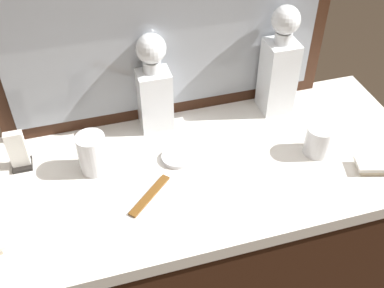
{
  "coord_description": "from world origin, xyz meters",
  "views": [
    {
      "loc": [
        -0.24,
        -0.82,
        1.74
      ],
      "look_at": [
        0.0,
        0.0,
        0.98
      ],
      "focal_mm": 43.74,
      "sensor_mm": 36.0,
      "label": 1
    }
  ],
  "objects_px": {
    "crystal_tumbler_rear": "(93,155)",
    "napkin_holder": "(18,153)",
    "crystal_decanter_right": "(279,70)",
    "crystal_decanter_rear": "(154,91)",
    "porcelain_dish": "(177,158)",
    "crystal_tumbler_far_right": "(319,141)",
    "tortoiseshell_comb": "(150,195)"
  },
  "relations": [
    {
      "from": "crystal_tumbler_rear",
      "to": "porcelain_dish",
      "type": "distance_m",
      "value": 0.21
    },
    {
      "from": "crystal_decanter_rear",
      "to": "napkin_holder",
      "type": "relative_size",
      "value": 2.55
    },
    {
      "from": "crystal_decanter_right",
      "to": "crystal_tumbler_far_right",
      "type": "height_order",
      "value": "crystal_decanter_right"
    },
    {
      "from": "porcelain_dish",
      "to": "tortoiseshell_comb",
      "type": "bearing_deg",
      "value": -131.92
    },
    {
      "from": "crystal_decanter_rear",
      "to": "tortoiseshell_comb",
      "type": "distance_m",
      "value": 0.3
    },
    {
      "from": "crystal_decanter_rear",
      "to": "tortoiseshell_comb",
      "type": "height_order",
      "value": "crystal_decanter_rear"
    },
    {
      "from": "crystal_tumbler_rear",
      "to": "napkin_holder",
      "type": "height_order",
      "value": "napkin_holder"
    },
    {
      "from": "crystal_tumbler_far_right",
      "to": "porcelain_dish",
      "type": "bearing_deg",
      "value": 168.13
    },
    {
      "from": "napkin_holder",
      "to": "crystal_decanter_right",
      "type": "bearing_deg",
      "value": 3.85
    },
    {
      "from": "crystal_decanter_rear",
      "to": "napkin_holder",
      "type": "height_order",
      "value": "crystal_decanter_rear"
    },
    {
      "from": "crystal_decanter_rear",
      "to": "crystal_decanter_right",
      "type": "bearing_deg",
      "value": -3.94
    },
    {
      "from": "crystal_decanter_rear",
      "to": "porcelain_dish",
      "type": "bearing_deg",
      "value": -83.02
    },
    {
      "from": "crystal_tumbler_far_right",
      "to": "tortoiseshell_comb",
      "type": "height_order",
      "value": "crystal_tumbler_far_right"
    },
    {
      "from": "crystal_decanter_right",
      "to": "crystal_tumbler_far_right",
      "type": "xyz_separation_m",
      "value": [
        0.03,
        -0.21,
        -0.09
      ]
    },
    {
      "from": "crystal_tumbler_rear",
      "to": "napkin_holder",
      "type": "distance_m",
      "value": 0.19
    },
    {
      "from": "crystal_decanter_rear",
      "to": "crystal_tumbler_rear",
      "type": "height_order",
      "value": "crystal_decanter_rear"
    },
    {
      "from": "crystal_tumbler_far_right",
      "to": "crystal_tumbler_rear",
      "type": "distance_m",
      "value": 0.58
    },
    {
      "from": "crystal_decanter_right",
      "to": "crystal_decanter_rear",
      "type": "bearing_deg",
      "value": 176.06
    },
    {
      "from": "crystal_decanter_rear",
      "to": "napkin_holder",
      "type": "bearing_deg",
      "value": -168.83
    },
    {
      "from": "crystal_tumbler_rear",
      "to": "tortoiseshell_comb",
      "type": "height_order",
      "value": "crystal_tumbler_rear"
    },
    {
      "from": "crystal_decanter_right",
      "to": "porcelain_dish",
      "type": "bearing_deg",
      "value": -157.85
    },
    {
      "from": "crystal_decanter_right",
      "to": "napkin_holder",
      "type": "height_order",
      "value": "crystal_decanter_right"
    },
    {
      "from": "crystal_decanter_rear",
      "to": "crystal_decanter_right",
      "type": "distance_m",
      "value": 0.35
    },
    {
      "from": "crystal_tumbler_rear",
      "to": "tortoiseshell_comb",
      "type": "bearing_deg",
      "value": -49.27
    },
    {
      "from": "crystal_tumbler_rear",
      "to": "crystal_decanter_right",
      "type": "bearing_deg",
      "value": 11.56
    },
    {
      "from": "crystal_decanter_rear",
      "to": "crystal_decanter_right",
      "type": "relative_size",
      "value": 0.88
    },
    {
      "from": "porcelain_dish",
      "to": "napkin_holder",
      "type": "bearing_deg",
      "value": 167.38
    },
    {
      "from": "crystal_decanter_rear",
      "to": "crystal_tumbler_rear",
      "type": "relative_size",
      "value": 2.64
    },
    {
      "from": "crystal_decanter_right",
      "to": "porcelain_dish",
      "type": "xyz_separation_m",
      "value": [
        -0.33,
        -0.13,
        -0.12
      ]
    },
    {
      "from": "crystal_decanter_right",
      "to": "tortoiseshell_comb",
      "type": "bearing_deg",
      "value": -150.52
    },
    {
      "from": "crystal_decanter_right",
      "to": "napkin_holder",
      "type": "xyz_separation_m",
      "value": [
        -0.72,
        -0.05,
        -0.08
      ]
    },
    {
      "from": "porcelain_dish",
      "to": "napkin_holder",
      "type": "height_order",
      "value": "napkin_holder"
    }
  ]
}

